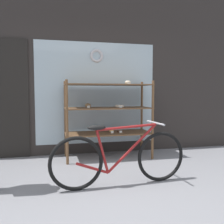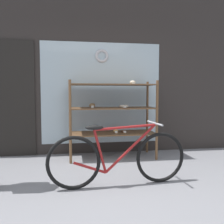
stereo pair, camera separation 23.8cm
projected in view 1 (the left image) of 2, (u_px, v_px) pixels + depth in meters
name	position (u px, v px, depth m)	size (l,w,h in m)	color
ground_plane	(118.00, 210.00, 2.45)	(30.00, 30.00, 0.00)	gray
storefront_facade	(84.00, 56.00, 4.67)	(6.11, 0.13, 3.78)	#2D2826
display_case	(108.00, 110.00, 4.41)	(1.51, 0.60, 1.38)	brown
bicycle	(120.00, 158.00, 3.08)	(1.75, 0.46, 0.78)	black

